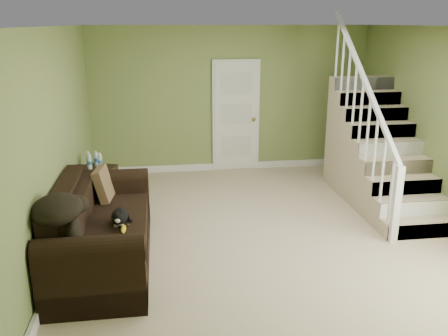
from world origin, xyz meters
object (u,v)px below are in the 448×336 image
object	(u,v)px
side_table	(97,186)
banana	(123,229)
cat	(120,217)
sofa	(99,233)

from	to	relation	value
side_table	banana	size ratio (longest dim) A/B	4.11
cat	side_table	bearing A→B (deg)	105.54
sofa	cat	distance (m)	0.36
side_table	sofa	bearing A→B (deg)	-82.94
cat	banana	distance (m)	0.21
sofa	banana	size ratio (longest dim) A/B	11.72
side_table	cat	xyz separation A→B (m)	(0.48, -1.94, 0.28)
side_table	banana	world-z (taller)	side_table
sofa	side_table	distance (m)	1.84
cat	banana	world-z (taller)	cat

